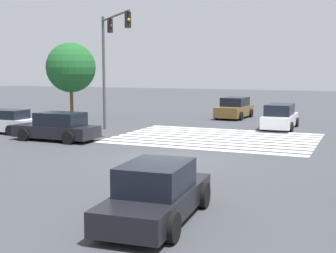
# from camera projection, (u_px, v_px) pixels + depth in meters

# --- Properties ---
(ground_plane) EXTENTS (141.64, 141.64, 0.00)m
(ground_plane) POSITION_uv_depth(u_px,v_px,m) (168.00, 159.00, 20.50)
(ground_plane) COLOR #3D3F44
(crosswalk_markings) EXTENTS (11.33, 8.20, 0.01)m
(crosswalk_markings) POSITION_uv_depth(u_px,v_px,m) (215.00, 138.00, 26.79)
(crosswalk_markings) COLOR silver
(crosswalk_markings) RESTS_ON ground_plane
(traffic_signal_mast) EXTENTS (4.13, 4.13, 7.26)m
(traffic_signal_mast) POSITION_uv_depth(u_px,v_px,m) (110.00, 49.00, 28.65)
(traffic_signal_mast) COLOR #47474C
(traffic_signal_mast) RESTS_ON ground_plane
(car_0) EXTENTS (2.37, 4.60, 1.68)m
(car_0) POSITION_uv_depth(u_px,v_px,m) (234.00, 108.00, 37.56)
(car_0) COLOR brown
(car_0) RESTS_ON ground_plane
(car_1) EXTENTS (4.40, 1.93, 1.46)m
(car_1) POSITION_uv_depth(u_px,v_px,m) (4.00, 122.00, 28.91)
(car_1) COLOR silver
(car_1) RESTS_ON ground_plane
(car_3) EXTENTS (2.27, 4.75, 1.53)m
(car_3) POSITION_uv_depth(u_px,v_px,m) (157.00, 194.00, 12.12)
(car_3) COLOR black
(car_3) RESTS_ON ground_plane
(car_4) EXTENTS (4.77, 2.12, 1.56)m
(car_4) POSITION_uv_depth(u_px,v_px,m) (57.00, 127.00, 25.78)
(car_4) COLOR black
(car_4) RESTS_ON ground_plane
(car_5) EXTENTS (2.13, 4.73, 1.65)m
(car_5) POSITION_uv_depth(u_px,v_px,m) (280.00, 117.00, 30.90)
(car_5) COLOR silver
(car_5) RESTS_ON ground_plane
(tree_corner_a) EXTENTS (3.82, 3.82, 5.96)m
(tree_corner_a) POSITION_uv_depth(u_px,v_px,m) (71.00, 68.00, 36.01)
(tree_corner_a) COLOR brown
(tree_corner_a) RESTS_ON ground_plane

